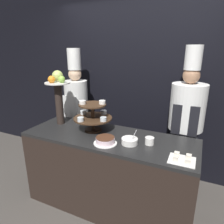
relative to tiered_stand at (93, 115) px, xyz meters
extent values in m
plane|color=#47423D|center=(0.23, -0.40, -1.11)|extent=(14.00, 14.00, 0.00)
cube|color=black|center=(0.23, 0.93, 0.29)|extent=(10.00, 0.06, 2.80)
cube|color=black|center=(0.23, -0.06, -0.67)|extent=(1.91, 0.68, 0.88)
cube|color=black|center=(0.23, -0.06, -0.21)|extent=(1.91, 0.68, 0.03)
cylinder|color=#3D2819|center=(0.00, 0.00, -0.19)|extent=(0.20, 0.20, 0.02)
cylinder|color=#3D2819|center=(0.00, 0.00, -0.03)|extent=(0.04, 0.04, 0.33)
cylinder|color=#3D2819|center=(0.00, 0.00, -0.04)|extent=(0.44, 0.44, 0.02)
cylinder|color=#3D2819|center=(0.00, 0.00, 0.12)|extent=(0.31, 0.31, 0.02)
cylinder|color=silver|center=(-0.17, 0.06, -0.01)|extent=(0.07, 0.07, 0.04)
cylinder|color=gold|center=(-0.17, 0.06, -0.01)|extent=(0.06, 0.06, 0.03)
cylinder|color=silver|center=(-0.06, -0.17, -0.01)|extent=(0.07, 0.07, 0.04)
cylinder|color=red|center=(-0.06, -0.17, -0.01)|extent=(0.06, 0.06, 0.03)
cylinder|color=silver|center=(0.17, -0.06, -0.01)|extent=(0.07, 0.07, 0.04)
cylinder|color=beige|center=(0.17, -0.06, -0.01)|extent=(0.06, 0.06, 0.03)
cylinder|color=silver|center=(0.06, 0.17, -0.01)|extent=(0.07, 0.07, 0.04)
cylinder|color=green|center=(0.06, 0.17, -0.01)|extent=(0.06, 0.06, 0.03)
cylinder|color=white|center=(-0.10, -0.05, 0.15)|extent=(0.07, 0.07, 0.04)
cylinder|color=white|center=(0.10, 0.05, 0.15)|extent=(0.07, 0.07, 0.04)
cylinder|color=#2D231E|center=(-0.50, 0.03, 0.07)|extent=(0.09, 0.09, 0.52)
cylinder|color=white|center=(-0.50, 0.03, 0.33)|extent=(0.31, 0.31, 0.01)
sphere|color=#84B742|center=(-0.42, 0.02, 0.38)|extent=(0.08, 0.08, 0.08)
sphere|color=#ADC160|center=(-0.54, 0.10, 0.41)|extent=(0.13, 0.13, 0.13)
sphere|color=orange|center=(-0.52, -0.04, 0.38)|extent=(0.09, 0.09, 0.09)
cylinder|color=white|center=(0.28, -0.24, -0.19)|extent=(0.24, 0.24, 0.01)
cylinder|color=silver|center=(0.28, -0.24, -0.16)|extent=(0.19, 0.19, 0.06)
cylinder|color=#472819|center=(0.28, -0.24, -0.13)|extent=(0.19, 0.19, 0.01)
cylinder|color=white|center=(0.69, -0.07, -0.16)|extent=(0.09, 0.09, 0.07)
cube|color=white|center=(1.03, -0.26, -0.19)|extent=(0.22, 0.19, 0.01)
cube|color=silver|center=(0.98, -0.29, -0.17)|extent=(0.04, 0.04, 0.04)
cube|color=silver|center=(1.08, -0.29, -0.17)|extent=(0.04, 0.04, 0.04)
cube|color=silver|center=(0.98, -0.22, -0.17)|extent=(0.04, 0.04, 0.04)
cube|color=silver|center=(1.08, -0.22, -0.17)|extent=(0.04, 0.04, 0.04)
cylinder|color=white|center=(0.51, -0.14, -0.16)|extent=(0.16, 0.16, 0.06)
cylinder|color=#BCBCC1|center=(0.55, -0.14, -0.09)|extent=(0.05, 0.01, 0.11)
cube|color=black|center=(-0.60, 0.55, -0.68)|extent=(0.26, 0.14, 0.86)
cylinder|color=white|center=(-0.60, 0.55, 0.02)|extent=(0.34, 0.34, 0.52)
cube|color=white|center=(-0.60, 0.39, -0.09)|extent=(0.24, 0.01, 0.34)
sphere|color=#DBB28E|center=(-0.60, 0.55, 0.37)|extent=(0.19, 0.19, 0.19)
cylinder|color=white|center=(-0.60, 0.55, 0.59)|extent=(0.19, 0.19, 0.30)
cube|color=#28282D|center=(0.98, 0.55, -0.66)|extent=(0.30, 0.17, 0.90)
cylinder|color=white|center=(0.98, 0.55, 0.07)|extent=(0.41, 0.41, 0.55)
cube|color=black|center=(0.98, 0.36, -0.04)|extent=(0.28, 0.01, 0.35)
sphere|color=#A37556|center=(0.98, 0.55, 0.44)|extent=(0.19, 0.19, 0.19)
cylinder|color=white|center=(0.98, 0.55, 0.64)|extent=(0.18, 0.18, 0.27)
camera|label=1|loc=(1.11, -1.88, 0.73)|focal=32.00mm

